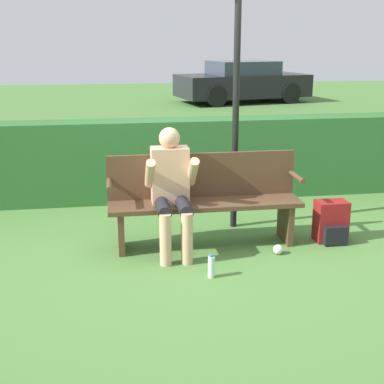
% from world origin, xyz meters
% --- Properties ---
extents(ground_plane, '(40.00, 40.00, 0.00)m').
position_xyz_m(ground_plane, '(0.00, 0.00, 0.00)').
color(ground_plane, '#4C7A38').
extents(hedge_back, '(12.00, 0.47, 1.03)m').
position_xyz_m(hedge_back, '(0.00, 1.73, 0.52)').
color(hedge_back, '#2D662D').
rests_on(hedge_back, ground).
extents(park_bench, '(1.93, 0.41, 0.92)m').
position_xyz_m(park_bench, '(0.00, 0.07, 0.48)').
color(park_bench, '#513823').
rests_on(park_bench, ground).
extents(person_seated, '(0.50, 0.63, 1.21)m').
position_xyz_m(person_seated, '(-0.35, -0.08, 0.67)').
color(person_seated, '#DBA884').
rests_on(person_seated, ground).
extents(backpack, '(0.32, 0.28, 0.43)m').
position_xyz_m(backpack, '(1.31, -0.09, 0.20)').
color(backpack, maroon).
rests_on(backpack, ground).
extents(water_bottle, '(0.06, 0.06, 0.21)m').
position_xyz_m(water_bottle, '(-0.08, -0.76, 0.10)').
color(water_bottle, silver).
rests_on(water_bottle, ground).
extents(signpost, '(0.41, 0.09, 2.79)m').
position_xyz_m(signpost, '(0.41, 0.51, 1.58)').
color(signpost, black).
rests_on(signpost, ground).
extents(parked_car, '(4.43, 2.67, 1.32)m').
position_xyz_m(parked_car, '(3.42, 12.18, 0.64)').
color(parked_car, black).
rests_on(parked_car, ground).
extents(litter_crumple, '(0.10, 0.10, 0.10)m').
position_xyz_m(litter_crumple, '(0.66, -0.34, 0.05)').
color(litter_crumple, silver).
rests_on(litter_crumple, ground).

